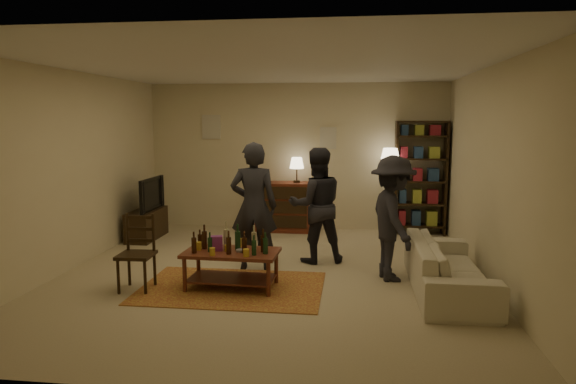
% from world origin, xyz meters
% --- Properties ---
extents(floor, '(6.00, 6.00, 0.00)m').
position_xyz_m(floor, '(0.00, 0.00, 0.00)').
color(floor, '#C6B793').
rests_on(floor, ground).
extents(room_shell, '(6.00, 6.00, 6.00)m').
position_xyz_m(room_shell, '(-0.65, 2.98, 1.81)').
color(room_shell, beige).
rests_on(room_shell, ground).
extents(rug, '(2.20, 1.50, 0.01)m').
position_xyz_m(rug, '(-0.38, -0.60, 0.01)').
color(rug, maroon).
rests_on(rug, ground).
extents(coffee_table, '(1.15, 0.65, 0.80)m').
position_xyz_m(coffee_table, '(-0.38, -0.59, 0.41)').
color(coffee_table, brown).
rests_on(coffee_table, ground).
extents(dining_chair, '(0.42, 0.42, 0.93)m').
position_xyz_m(dining_chair, '(-1.49, -0.75, 0.48)').
color(dining_chair, black).
rests_on(dining_chair, ground).
extents(tv_stand, '(0.40, 1.00, 1.06)m').
position_xyz_m(tv_stand, '(-2.44, 1.80, 0.38)').
color(tv_stand, black).
rests_on(tv_stand, ground).
extents(dresser, '(1.00, 0.50, 1.36)m').
position_xyz_m(dresser, '(-0.19, 2.71, 0.48)').
color(dresser, maroon).
rests_on(dresser, ground).
extents(bookshelf, '(0.90, 0.34, 2.02)m').
position_xyz_m(bookshelf, '(2.25, 2.78, 1.03)').
color(bookshelf, black).
rests_on(bookshelf, ground).
extents(floor_lamp, '(0.36, 0.36, 1.54)m').
position_xyz_m(floor_lamp, '(1.70, 2.62, 1.30)').
color(floor_lamp, black).
rests_on(floor_lamp, ground).
extents(sofa, '(0.81, 2.08, 0.61)m').
position_xyz_m(sofa, '(2.20, -0.40, 0.30)').
color(sofa, beige).
rests_on(sofa, ground).
extents(person_left, '(0.67, 0.47, 1.74)m').
position_xyz_m(person_left, '(-0.27, 0.26, 0.87)').
color(person_left, '#24242B').
rests_on(person_left, ground).
extents(person_right, '(0.94, 0.82, 1.65)m').
position_xyz_m(person_right, '(0.55, 0.72, 0.82)').
color(person_right, '#23232A').
rests_on(person_right, ground).
extents(person_by_sofa, '(0.82, 1.14, 1.59)m').
position_xyz_m(person_by_sofa, '(1.58, 0.01, 0.80)').
color(person_by_sofa, '#222128').
rests_on(person_by_sofa, ground).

